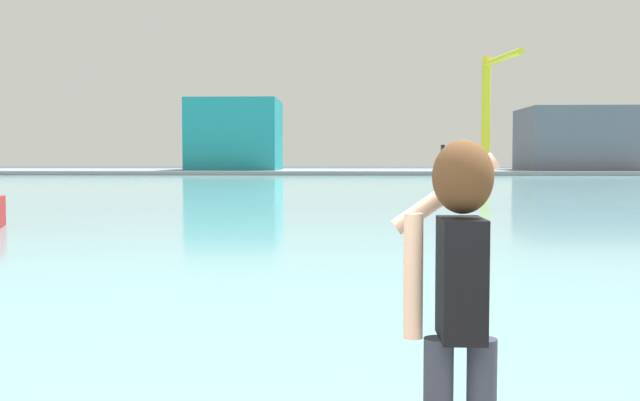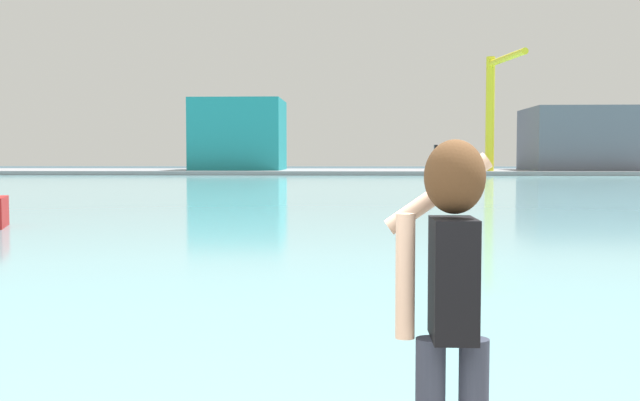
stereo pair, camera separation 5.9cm
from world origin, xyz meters
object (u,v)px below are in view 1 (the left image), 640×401
port_crane (490,99)px  warehouse_right (577,139)px  warehouse_left (235,135)px  person_photographer (459,286)px

port_crane → warehouse_right: bearing=31.4°
warehouse_right → warehouse_left: bearing=-179.9°
warehouse_left → port_crane: port_crane is taller
warehouse_left → warehouse_right: size_ratio=0.83×
person_photographer → port_crane: bearing=-10.3°
person_photographer → port_crane: (15.27, 82.76, 7.07)m
warehouse_left → port_crane: size_ratio=0.84×
warehouse_right → port_crane: (-11.90, -7.25, 4.38)m
person_photographer → port_crane: 84.45m
warehouse_right → port_crane: bearing=-148.6°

